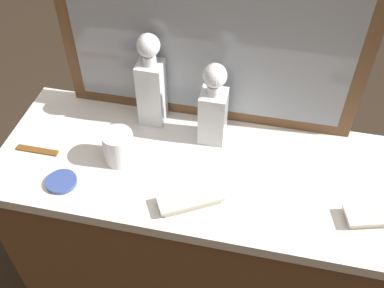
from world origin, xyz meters
name	(u,v)px	position (x,y,z in m)	size (l,w,h in m)	color
dresser	(192,248)	(0.00, 0.00, 0.44)	(1.11, 0.46, 0.88)	brown
dresser_mirror	(210,13)	(0.00, 0.21, 1.23)	(0.86, 0.03, 0.70)	brown
crystal_decanter_right	(152,88)	(-0.15, 0.16, 1.00)	(0.07, 0.07, 0.30)	white
crystal_decanter_far_right	(213,111)	(0.04, 0.12, 0.99)	(0.07, 0.07, 0.26)	white
crystal_tumbler_right	(119,148)	(-0.20, -0.02, 0.93)	(0.09, 0.09, 0.10)	white
silver_brush_far_left	(190,200)	(0.02, -0.13, 0.90)	(0.18, 0.14, 0.02)	#B7A88C
silver_brush_left	(375,216)	(0.48, -0.08, 0.90)	(0.16, 0.10, 0.02)	#B7A88C
porcelain_dish	(62,182)	(-0.33, -0.14, 0.89)	(0.08, 0.08, 0.01)	#33478C
tortoiseshell_comb	(37,150)	(-0.44, -0.05, 0.89)	(0.12, 0.02, 0.01)	brown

